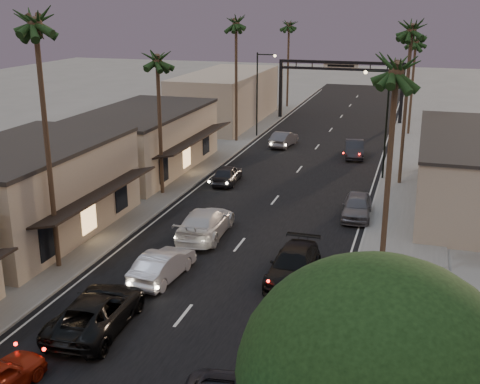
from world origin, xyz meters
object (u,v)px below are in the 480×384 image
Objects in this scene: arch at (340,75)px; palm_ra at (397,62)px; oncoming_silver at (163,265)px; oncoming_pickup at (97,311)px; streetlight_right at (383,115)px; streetlight_left at (260,88)px; palm_far at (289,22)px; palm_lc at (157,54)px; palm_rb at (412,25)px; palm_lb at (34,15)px; palm_rc at (416,37)px; palm_ld at (236,19)px; curbside_black at (293,265)px.

palm_ra reaches higher than arch.
oncoming_pickup is at bearing 86.89° from oncoming_silver.
streetlight_right is at bearing 94.57° from palm_ra.
streetlight_left is 20.96m from palm_far.
arch is 13.85m from streetlight_left.
palm_rb is at bearing 24.94° from palm_lc.
palm_rb reaches higher than streetlight_left.
streetlight_right is at bearing 55.99° from palm_lb.
oncoming_silver is (-2.51, -47.65, -4.74)m from arch.
palm_lb reaches higher than palm_rc.
streetlight_right is at bearing -108.13° from oncoming_silver.
arch is 1.69× the size of streetlight_left.
palm_ra is 0.93× the size of palm_rb.
palm_lc reaches higher than oncoming_silver.
palm_ld is 1.08× the size of palm_ra.
streetlight_left is (-6.92, -12.00, -0.20)m from arch.
palm_rc is 49.56m from oncoming_pickup.
palm_far is at bearing 89.59° from palm_lc.
palm_lc is 0.86× the size of palm_rb.
palm_rb is 26.97m from oncoming_silver.
palm_lc reaches higher than oncoming_pickup.
palm_ra reaches higher than streetlight_right.
streetlight_right is at bearing 30.11° from palm_lc.
streetlight_right is 36.85m from palm_far.
oncoming_silver is (-11.11, -41.65, -9.68)m from palm_rc.
arch is at bearing 60.03° from streetlight_left.
palm_far is (-15.22, 33.00, 6.11)m from streetlight_right.
palm_far is at bearing -79.60° from oncoming_silver.
curbside_black is (7.33, 7.45, -0.03)m from oncoming_pickup.
arch is 1.07× the size of palm_ld.
streetlight_left is 0.63× the size of palm_ld.
palm_lc is 20.99m from palm_ra.
palm_ra is 56.58m from palm_far.
palm_ra is 20.02m from palm_rb.
palm_ra and palm_far have the same top height.
palm_ra reaches higher than palm_lc.
oncoming_silver is (6.09, 0.35, -12.60)m from palm_lb.
palm_rb is 2.97× the size of oncoming_silver.
palm_far reaches higher than oncoming_silver.
palm_lb is 45.48m from palm_rc.
palm_ra is 2.76× the size of oncoming_silver.
palm_lc is 0.92× the size of palm_ra.
curbside_black is (4.10, -45.70, -4.72)m from arch.
curbside_black is at bearing 176.21° from palm_ra.
palm_far is at bearing 116.43° from palm_rb.
oncoming_silver is (6.09, -32.65, -11.63)m from palm_ld.
arch is at bearing 79.84° from palm_lb.
oncoming_pickup is at bearing -104.09° from palm_rc.
streetlight_right is 0.63× the size of palm_ld.
streetlight_left is at bearing 60.75° from palm_ld.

